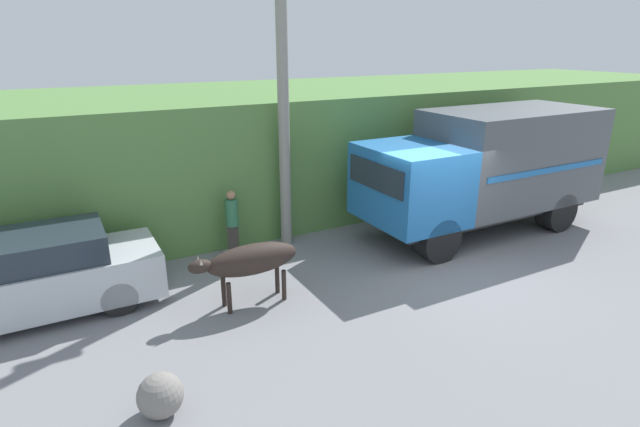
{
  "coord_description": "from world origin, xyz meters",
  "views": [
    {
      "loc": [
        -7.47,
        -7.59,
        4.82
      ],
      "look_at": [
        -2.8,
        0.99,
        1.43
      ],
      "focal_mm": 28.0,
      "sensor_mm": 36.0,
      "label": 1
    }
  ],
  "objects_px": {
    "brown_cow": "(251,260)",
    "cargo_truck": "(487,166)",
    "parked_suv": "(28,278)",
    "utility_pole": "(283,98)",
    "roadside_rock": "(160,395)",
    "pedestrian_on_hill": "(232,220)"
  },
  "relations": [
    {
      "from": "cargo_truck",
      "to": "utility_pole",
      "type": "height_order",
      "value": "utility_pole"
    },
    {
      "from": "parked_suv",
      "to": "roadside_rock",
      "type": "xyz_separation_m",
      "value": [
        1.5,
        -3.81,
        -0.45
      ]
    },
    {
      "from": "parked_suv",
      "to": "brown_cow",
      "type": "bearing_deg",
      "value": -25.1
    },
    {
      "from": "cargo_truck",
      "to": "utility_pole",
      "type": "xyz_separation_m",
      "value": [
        -5.01,
        1.63,
        1.83
      ]
    },
    {
      "from": "brown_cow",
      "to": "cargo_truck",
      "type": "bearing_deg",
      "value": 3.9
    },
    {
      "from": "roadside_rock",
      "to": "brown_cow",
      "type": "bearing_deg",
      "value": 46.03
    },
    {
      "from": "utility_pole",
      "to": "parked_suv",
      "type": "bearing_deg",
      "value": -170.66
    },
    {
      "from": "parked_suv",
      "to": "cargo_truck",
      "type": "bearing_deg",
      "value": -6.47
    },
    {
      "from": "brown_cow",
      "to": "parked_suv",
      "type": "xyz_separation_m",
      "value": [
        -3.7,
        1.53,
        -0.15
      ]
    },
    {
      "from": "roadside_rock",
      "to": "utility_pole",
      "type": "bearing_deg",
      "value": 49.32
    },
    {
      "from": "cargo_truck",
      "to": "brown_cow",
      "type": "xyz_separation_m",
      "value": [
        -6.87,
        -0.82,
        -0.84
      ]
    },
    {
      "from": "utility_pole",
      "to": "cargo_truck",
      "type": "bearing_deg",
      "value": -18.06
    },
    {
      "from": "parked_suv",
      "to": "utility_pole",
      "type": "bearing_deg",
      "value": 6.74
    },
    {
      "from": "pedestrian_on_hill",
      "to": "roadside_rock",
      "type": "distance_m",
      "value": 5.42
    },
    {
      "from": "brown_cow",
      "to": "utility_pole",
      "type": "bearing_deg",
      "value": 49.82
    },
    {
      "from": "pedestrian_on_hill",
      "to": "roadside_rock",
      "type": "bearing_deg",
      "value": 80.02
    },
    {
      "from": "pedestrian_on_hill",
      "to": "utility_pole",
      "type": "xyz_separation_m",
      "value": [
        1.4,
        0.05,
        2.69
      ]
    },
    {
      "from": "brown_cow",
      "to": "pedestrian_on_hill",
      "type": "xyz_separation_m",
      "value": [
        0.47,
        2.4,
        -0.03
      ]
    },
    {
      "from": "parked_suv",
      "to": "pedestrian_on_hill",
      "type": "height_order",
      "value": "pedestrian_on_hill"
    },
    {
      "from": "pedestrian_on_hill",
      "to": "roadside_rock",
      "type": "relative_size",
      "value": 2.54
    },
    {
      "from": "cargo_truck",
      "to": "utility_pole",
      "type": "relative_size",
      "value": 0.96
    },
    {
      "from": "brown_cow",
      "to": "parked_suv",
      "type": "relative_size",
      "value": 0.46
    }
  ]
}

